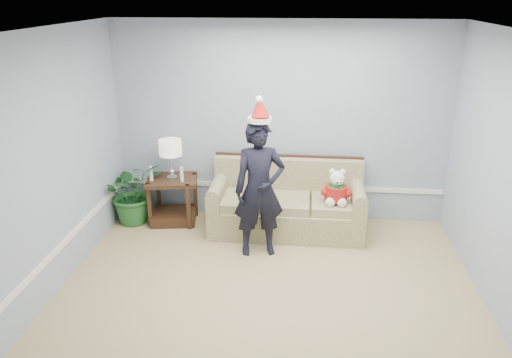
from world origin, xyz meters
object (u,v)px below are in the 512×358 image
at_px(side_table, 173,205).
at_px(teddy_bear, 336,191).
at_px(sofa, 287,206).
at_px(man, 259,189).
at_px(houseplant, 133,192).
at_px(table_lamp, 170,149).

height_order(side_table, teddy_bear, teddy_bear).
height_order(sofa, man, man).
distance_m(houseplant, man, 1.97).
bearing_deg(houseplant, man, -21.11).
distance_m(table_lamp, teddy_bear, 2.24).
relative_size(sofa, teddy_bear, 4.32).
bearing_deg(houseplant, sofa, -0.59).
height_order(sofa, teddy_bear, teddy_bear).
height_order(sofa, side_table, sofa).
bearing_deg(side_table, table_lamp, 18.91).
xyz_separation_m(side_table, man, (1.27, -0.75, 0.58)).
height_order(table_lamp, teddy_bear, table_lamp).
bearing_deg(side_table, houseplant, -174.67).
height_order(side_table, houseplant, houseplant).
bearing_deg(teddy_bear, sofa, 162.36).
bearing_deg(table_lamp, man, -30.72).
bearing_deg(table_lamp, sofa, -2.72).
bearing_deg(sofa, man, -114.08).
relative_size(houseplant, man, 0.53).
xyz_separation_m(side_table, table_lamp, (0.01, 0.00, 0.80)).
relative_size(table_lamp, man, 0.33).
bearing_deg(man, sofa, 52.18).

